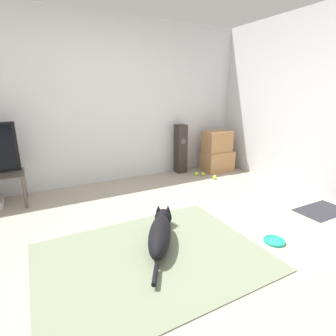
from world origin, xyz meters
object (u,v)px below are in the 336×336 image
floor_speaker (181,149)px  tennis_ball_loose_on_carpet (203,174)px  tennis_ball_by_boxes (196,174)px  dog (161,232)px  frisbee (274,241)px  cardboard_box_lower (217,161)px  tennis_ball_near_speaker (215,177)px  cardboard_box_upper (217,141)px

floor_speaker → tennis_ball_loose_on_carpet: (0.24, -0.39, -0.41)m
floor_speaker → tennis_ball_by_boxes: bearing=-66.0°
tennis_ball_loose_on_carpet → dog: bearing=-135.9°
frisbee → floor_speaker: size_ratio=0.24×
tennis_ball_by_boxes → frisbee: bearing=-103.6°
cardboard_box_lower → tennis_ball_near_speaker: size_ratio=8.43×
tennis_ball_near_speaker → floor_speaker: bearing=116.0°
dog → tennis_ball_by_boxes: size_ratio=14.53×
frisbee → tennis_ball_by_boxes: 2.22m
frisbee → tennis_ball_near_speaker: 1.97m
cardboard_box_upper → floor_speaker: (-0.64, 0.23, -0.12)m
tennis_ball_loose_on_carpet → tennis_ball_by_boxes: bearing=144.2°
cardboard_box_upper → tennis_ball_loose_on_carpet: bearing=-158.8°
frisbee → tennis_ball_by_boxes: bearing=76.4°
dog → frisbee: (1.01, -0.51, -0.12)m
dog → tennis_ball_near_speaker: 2.16m
frisbee → cardboard_box_lower: bearing=65.0°
frisbee → floor_speaker: (0.38, 2.47, 0.43)m
frisbee → cardboard_box_lower: 2.47m
tennis_ball_by_boxes → tennis_ball_loose_on_carpet: same height
cardboard_box_upper → tennis_ball_near_speaker: size_ratio=7.47×
frisbee → floor_speaker: floor_speaker is taller
cardboard_box_upper → tennis_ball_near_speaker: cardboard_box_upper is taller
frisbee → cardboard_box_upper: size_ratio=0.42×
floor_speaker → tennis_ball_near_speaker: bearing=-64.0°
cardboard_box_upper → tennis_ball_by_boxes: size_ratio=7.47×
frisbee → tennis_ball_loose_on_carpet: bearing=73.5°
dog → tennis_ball_near_speaker: size_ratio=14.53×
frisbee → cardboard_box_lower: (1.04, 2.24, 0.17)m
cardboard_box_lower → tennis_ball_by_boxes: cardboard_box_lower is taller
dog → cardboard_box_lower: size_ratio=1.72×
tennis_ball_near_speaker → frisbee: bearing=-110.5°
tennis_ball_by_boxes → tennis_ball_near_speaker: bearing=-62.0°
cardboard_box_lower → tennis_ball_loose_on_carpet: (-0.42, -0.15, -0.15)m
dog → cardboard_box_lower: (2.05, 1.73, 0.05)m
cardboard_box_upper → tennis_ball_loose_on_carpet: cardboard_box_upper is taller
frisbee → tennis_ball_by_boxes: size_ratio=3.17×
floor_speaker → tennis_ball_by_boxes: floor_speaker is taller
floor_speaker → tennis_ball_by_boxes: size_ratio=13.32×
cardboard_box_upper → floor_speaker: floor_speaker is taller
cardboard_box_upper → floor_speaker: size_ratio=0.56×
frisbee → floor_speaker: 2.54m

